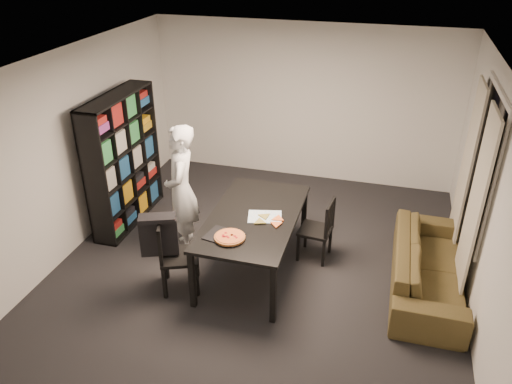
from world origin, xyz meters
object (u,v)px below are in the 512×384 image
(bookshelf, at_px, (123,160))
(chair_right, at_px, (322,226))
(sofa, at_px, (428,266))
(chair_left, at_px, (171,251))
(pepperoni_pizza, at_px, (230,237))
(baking_tray, at_px, (224,236))
(person, at_px, (181,190))
(dining_table, at_px, (254,220))

(bookshelf, bearing_deg, chair_right, -4.62)
(sofa, bearing_deg, chair_left, 105.84)
(bookshelf, height_order, chair_right, bookshelf)
(sofa, bearing_deg, pepperoni_pizza, 109.04)
(bookshelf, height_order, baking_tray, bookshelf)
(person, xyz_separation_m, pepperoni_pizza, (0.91, -0.77, -0.07))
(baking_tray, distance_m, sofa, 2.46)
(chair_left, bearing_deg, person, -8.05)
(chair_left, bearing_deg, pepperoni_pizza, -106.79)
(dining_table, bearing_deg, chair_left, -142.41)
(dining_table, height_order, sofa, dining_table)
(person, bearing_deg, dining_table, 60.40)
(chair_right, distance_m, baking_tray, 1.42)
(sofa, bearing_deg, bookshelf, 83.41)
(bookshelf, relative_size, chair_left, 2.03)
(baking_tray, relative_size, sofa, 0.19)
(chair_right, height_order, person, person)
(person, relative_size, pepperoni_pizza, 5.01)
(dining_table, bearing_deg, bookshelf, 162.01)
(chair_right, distance_m, sofa, 1.36)
(person, bearing_deg, chair_right, 79.51)
(chair_left, distance_m, baking_tray, 0.68)
(bookshelf, distance_m, person, 1.19)
(baking_tray, xyz_separation_m, sofa, (2.30, 0.74, -0.49))
(person, distance_m, baking_tray, 1.12)
(chair_right, bearing_deg, person, -75.81)
(sofa, bearing_deg, baking_tray, 107.75)
(bookshelf, relative_size, chair_right, 2.23)
(person, distance_m, sofa, 3.18)
(bookshelf, relative_size, baking_tray, 4.75)
(baking_tray, bearing_deg, dining_table, 69.92)
(chair_left, distance_m, sofa, 3.04)
(bookshelf, xyz_separation_m, person, (1.09, -0.48, -0.07))
(chair_right, xyz_separation_m, pepperoni_pizza, (-0.89, -1.02, 0.32))
(chair_left, relative_size, baking_tray, 2.34)
(bookshelf, bearing_deg, chair_left, -45.54)
(dining_table, bearing_deg, baking_tray, -110.08)
(person, xyz_separation_m, sofa, (3.13, -0.01, -0.58))
(chair_right, height_order, pepperoni_pizza, chair_right)
(person, relative_size, baking_tray, 4.38)
(dining_table, relative_size, baking_tray, 4.68)
(chair_left, relative_size, sofa, 0.46)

